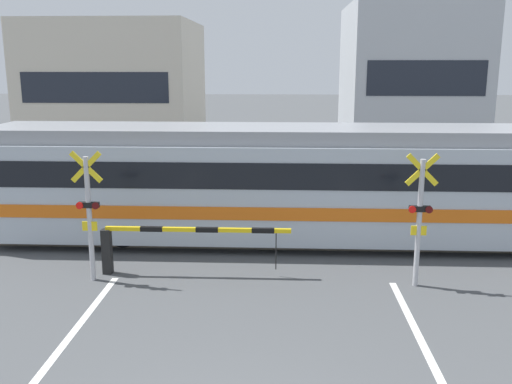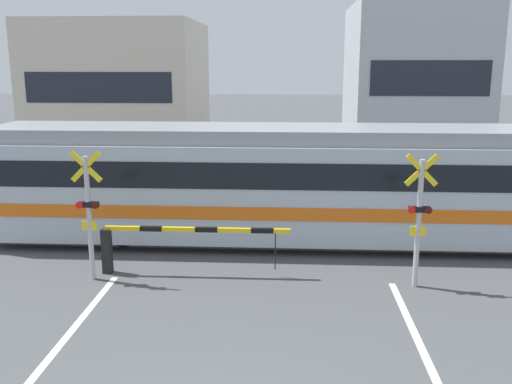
{
  "view_description": "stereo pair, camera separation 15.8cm",
  "coord_description": "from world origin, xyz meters",
  "px_view_note": "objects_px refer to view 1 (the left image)",
  "views": [
    {
      "loc": [
        0.62,
        -5.36,
        4.62
      ],
      "look_at": [
        0.0,
        7.89,
        1.6
      ],
      "focal_mm": 40.0,
      "sensor_mm": 36.0,
      "label": 1
    },
    {
      "loc": [
        0.78,
        -5.35,
        4.62
      ],
      "look_at": [
        0.0,
        7.89,
        1.6
      ],
      "focal_mm": 40.0,
      "sensor_mm": 36.0,
      "label": 2
    }
  ],
  "objects_px": {
    "commuter_train": "(348,181)",
    "crossing_signal_right": "(420,215)",
    "pedestrian": "(266,175)",
    "crossing_barrier_near": "(158,240)",
    "crossing_barrier_far": "(330,189)",
    "crossing_signal_left": "(89,211)"
  },
  "relations": [
    {
      "from": "crossing_barrier_near",
      "to": "crossing_signal_right",
      "type": "height_order",
      "value": "crossing_signal_right"
    },
    {
      "from": "crossing_barrier_near",
      "to": "pedestrian",
      "type": "distance_m",
      "value": 7.34
    },
    {
      "from": "crossing_barrier_far",
      "to": "crossing_signal_left",
      "type": "relative_size",
      "value": 1.48
    },
    {
      "from": "pedestrian",
      "to": "crossing_barrier_far",
      "type": "bearing_deg",
      "value": -39.54
    },
    {
      "from": "crossing_signal_right",
      "to": "crossing_signal_left",
      "type": "bearing_deg",
      "value": 180.0
    },
    {
      "from": "crossing_barrier_near",
      "to": "crossing_signal_left",
      "type": "bearing_deg",
      "value": -163.21
    },
    {
      "from": "crossing_barrier_near",
      "to": "crossing_barrier_far",
      "type": "xyz_separation_m",
      "value": [
        4.19,
        5.34,
        0.0
      ]
    },
    {
      "from": "crossing_signal_right",
      "to": "crossing_barrier_far",
      "type": "bearing_deg",
      "value": 103.36
    },
    {
      "from": "commuter_train",
      "to": "crossing_barrier_near",
      "type": "bearing_deg",
      "value": -149.82
    },
    {
      "from": "commuter_train",
      "to": "crossing_signal_right",
      "type": "relative_size",
      "value": 6.56
    },
    {
      "from": "commuter_train",
      "to": "crossing_barrier_far",
      "type": "relative_size",
      "value": 4.44
    },
    {
      "from": "commuter_train",
      "to": "crossing_signal_right",
      "type": "bearing_deg",
      "value": -69.05
    },
    {
      "from": "crossing_barrier_far",
      "to": "crossing_signal_right",
      "type": "height_order",
      "value": "crossing_signal_right"
    },
    {
      "from": "commuter_train",
      "to": "pedestrian",
      "type": "height_order",
      "value": "commuter_train"
    },
    {
      "from": "crossing_barrier_far",
      "to": "crossing_signal_right",
      "type": "relative_size",
      "value": 1.48
    },
    {
      "from": "commuter_train",
      "to": "crossing_signal_left",
      "type": "xyz_separation_m",
      "value": [
        -5.78,
        -2.98,
        -0.07
      ]
    },
    {
      "from": "pedestrian",
      "to": "crossing_signal_right",
      "type": "bearing_deg",
      "value": -65.41
    },
    {
      "from": "crossing_signal_right",
      "to": "pedestrian",
      "type": "xyz_separation_m",
      "value": [
        -3.4,
        7.43,
        -0.66
      ]
    },
    {
      "from": "commuter_train",
      "to": "crossing_signal_left",
      "type": "height_order",
      "value": "commuter_train"
    },
    {
      "from": "crossing_barrier_far",
      "to": "crossing_signal_left",
      "type": "distance_m",
      "value": 8.03
    },
    {
      "from": "crossing_signal_left",
      "to": "pedestrian",
      "type": "height_order",
      "value": "crossing_signal_left"
    },
    {
      "from": "pedestrian",
      "to": "commuter_train",
      "type": "bearing_deg",
      "value": -63.09
    }
  ]
}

